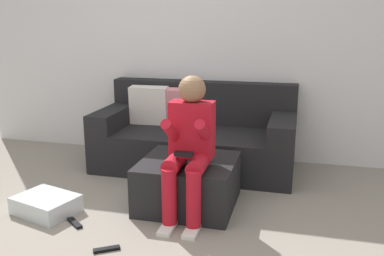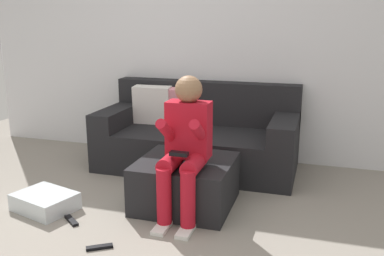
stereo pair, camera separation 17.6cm
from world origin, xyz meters
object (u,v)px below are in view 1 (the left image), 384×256
couch_sectional (195,137)px  remote_near_ottoman (107,249)px  ottoman (188,183)px  person_seated (189,143)px  storage_bin (46,204)px  remote_by_storage_bin (75,223)px

couch_sectional → remote_near_ottoman: 1.88m
ottoman → person_seated: person_seated is taller
ottoman → storage_bin: ottoman is taller
ottoman → remote_by_storage_bin: 0.96m
storage_bin → remote_near_ottoman: 0.85m
ottoman → couch_sectional: bearing=101.0°
couch_sectional → remote_by_storage_bin: 1.68m
couch_sectional → remote_near_ottoman: bearing=-94.8°
couch_sectional → ottoman: (0.19, -1.00, -0.12)m
couch_sectional → person_seated: person_seated is taller
ottoman → person_seated: 0.46m
storage_bin → remote_near_ottoman: storage_bin is taller
ottoman → person_seated: size_ratio=0.69×
storage_bin → remote_by_storage_bin: (0.33, -0.13, -0.06)m
ottoman → storage_bin: bearing=-158.4°
ottoman → storage_bin: 1.17m
remote_by_storage_bin → remote_near_ottoman: bearing=1.9°
remote_near_ottoman → couch_sectional: bearing=52.3°
remote_by_storage_bin → storage_bin: bearing=-163.9°
couch_sectional → person_seated: 1.25m
couch_sectional → person_seated: bearing=-78.2°
storage_bin → remote_near_ottoman: (0.73, -0.43, -0.06)m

